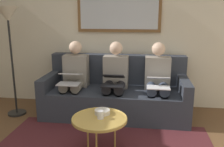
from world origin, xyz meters
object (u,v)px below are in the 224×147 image
object	(u,v)px
coffee_table	(99,119)
laptop_white	(158,82)
person_middle	(115,77)
person_left	(158,79)
bowl	(102,112)
person_right	(75,76)
couch	(116,94)
standing_lamp	(9,26)
laptop_black	(113,80)
cup	(100,115)
laptop_silver	(70,78)
framed_mirror	(119,14)

from	to	relation	value
coffee_table	laptop_white	bearing A→B (deg)	-126.49
coffee_table	person_middle	xyz separation A→B (m)	(-0.03, -1.15, 0.18)
person_left	laptop_white	size ratio (longest dim) A/B	3.44
bowl	person_right	size ratio (longest dim) A/B	0.16
couch	standing_lamp	xyz separation A→B (m)	(1.55, 0.27, 1.06)
bowl	person_middle	world-z (taller)	person_middle
laptop_white	laptop_black	xyz separation A→B (m)	(0.64, -0.01, -0.00)
coffee_table	person_right	xyz separation A→B (m)	(0.61, -1.15, 0.18)
cup	laptop_silver	distance (m)	1.12
cup	person_right	world-z (taller)	person_right
person_middle	laptop_silver	size ratio (longest dim) A/B	3.17
coffee_table	bowl	distance (m)	0.13
couch	cup	xyz separation A→B (m)	(0.02, 1.23, 0.17)
cup	person_left	bearing A→B (deg)	-119.47
framed_mirror	standing_lamp	size ratio (longest dim) A/B	0.82
cup	laptop_black	world-z (taller)	laptop_black
laptop_white	cup	bearing A→B (deg)	54.39
couch	cup	bearing A→B (deg)	89.28
laptop_white	person_middle	distance (m)	0.69
person_left	laptop_white	world-z (taller)	person_left
standing_lamp	laptop_white	bearing A→B (deg)	178.80
cup	person_left	size ratio (longest dim) A/B	0.08
cup	laptop_silver	size ratio (longest dim) A/B	0.25
person_right	laptop_black	bearing A→B (deg)	159.62
person_left	laptop_silver	distance (m)	1.30
person_left	person_right	xyz separation A→B (m)	(1.28, 0.00, 0.00)
cup	bowl	xyz separation A→B (m)	(0.00, -0.13, -0.02)
framed_mirror	cup	world-z (taller)	framed_mirror
coffee_table	cup	world-z (taller)	cup
laptop_black	person_right	xyz separation A→B (m)	(0.64, -0.24, -0.01)
laptop_black	standing_lamp	xyz separation A→B (m)	(1.55, -0.04, 0.75)
couch	bowl	world-z (taller)	couch
coffee_table	cup	bearing A→B (deg)	140.37
couch	laptop_silver	size ratio (longest dim) A/B	6.12
bowl	laptop_silver	xyz separation A→B (m)	(0.62, -0.78, 0.17)
person_middle	standing_lamp	xyz separation A→B (m)	(1.55, 0.20, 0.76)
coffee_table	person_middle	bearing A→B (deg)	-91.43
laptop_black	cup	bearing A→B (deg)	89.05
person_right	laptop_white	bearing A→B (deg)	169.17
person_middle	cup	bearing A→B (deg)	89.24
couch	laptop_white	xyz separation A→B (m)	(-0.64, 0.31, 0.31)
person_right	laptop_silver	size ratio (longest dim) A/B	3.17
bowl	standing_lamp	size ratio (longest dim) A/B	0.11
cup	standing_lamp	xyz separation A→B (m)	(1.53, -0.96, 0.89)
framed_mirror	bowl	distance (m)	1.84
person_left	laptop_silver	size ratio (longest dim) A/B	3.17
coffee_table	laptop_black	xyz separation A→B (m)	(-0.03, -0.91, 0.20)
couch	bowl	distance (m)	1.11
person_left	standing_lamp	distance (m)	2.33
framed_mirror	laptop_silver	size ratio (longest dim) A/B	3.78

